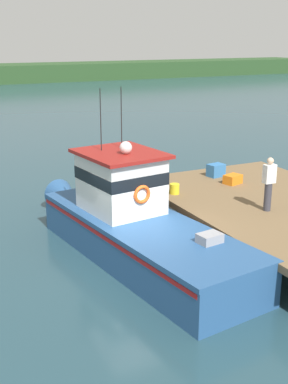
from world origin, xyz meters
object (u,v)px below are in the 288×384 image
mooring_buoy_inshore (102,164)px  crate_single_far (233,179)px  bait_bucket (175,189)px  deckhand_by_the_boat (269,183)px  crate_stack_near_edge (216,170)px  main_fishing_boat (133,223)px

mooring_buoy_inshore → crate_single_far: bearing=-79.4°
bait_bucket → deckhand_by_the_boat: 3.24m
crate_stack_near_edge → mooring_buoy_inshore: (-1.63, 7.55, -1.26)m
crate_single_far → bait_bucket: bearing=-176.5°
crate_stack_near_edge → crate_single_far: crate_stack_near_edge is taller
crate_stack_near_edge → crate_single_far: size_ratio=1.00×
mooring_buoy_inshore → crate_stack_near_edge: bearing=-77.8°
main_fishing_boat → crate_stack_near_edge: main_fishing_boat is taller
main_fishing_boat → crate_stack_near_edge: 5.37m
deckhand_by_the_boat → mooring_buoy_inshore: (-0.84, 11.48, -1.89)m
crate_stack_near_edge → deckhand_by_the_boat: deckhand_by_the_boat is taller
deckhand_by_the_boat → mooring_buoy_inshore: bearing=94.2°
main_fishing_boat → crate_single_far: 4.90m
crate_stack_near_edge → crate_single_far: (-0.01, -1.09, -0.07)m
mooring_buoy_inshore → main_fishing_boat: bearing=-106.5°
bait_bucket → deckhand_by_the_boat: size_ratio=0.21×
crate_single_far → main_fishing_boat: bearing=-161.4°
crate_single_far → mooring_buoy_inshore: size_ratio=1.78×
main_fishing_boat → crate_stack_near_edge: (4.65, 2.65, 0.43)m
crate_stack_near_edge → mooring_buoy_inshore: bearing=102.2°
crate_stack_near_edge → bait_bucket: size_ratio=1.76×
bait_bucket → mooring_buoy_inshore: (0.83, 8.79, -1.20)m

